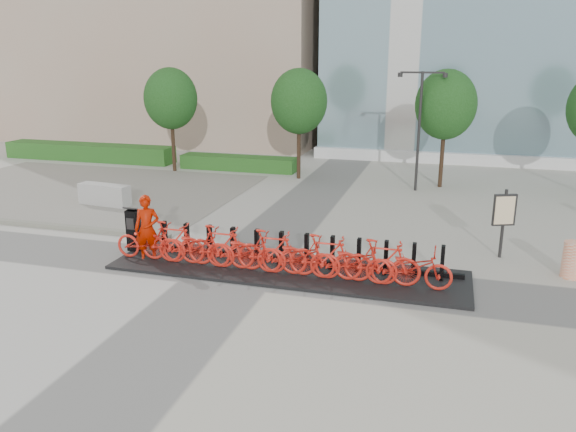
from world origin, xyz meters
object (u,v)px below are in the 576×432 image
(kiosk, at_px, (134,229))
(map_sign, at_px, (504,213))
(bike_0, at_px, (149,241))
(jersey_barrier, at_px, (105,195))
(worker_red, at_px, (147,229))
(construction_barrel, at_px, (572,260))

(kiosk, xyz_separation_m, map_sign, (10.32, 2.55, 0.61))
(bike_0, distance_m, map_sign, 10.02)
(kiosk, height_order, jersey_barrier, kiosk)
(worker_red, bearing_deg, jersey_barrier, 117.30)
(construction_barrel, height_order, jersey_barrier, construction_barrel)
(worker_red, distance_m, map_sign, 10.03)
(kiosk, distance_m, construction_barrel, 12.07)
(bike_0, height_order, map_sign, map_sign)
(worker_red, relative_size, jersey_barrier, 0.91)
(bike_0, distance_m, kiosk, 1.00)
(worker_red, height_order, map_sign, map_sign)
(bike_0, distance_m, jersey_barrier, 7.10)
(kiosk, xyz_separation_m, jersey_barrier, (-4.05, 4.60, -0.31))
(worker_red, xyz_separation_m, construction_barrel, (11.20, 2.00, -0.47))
(worker_red, height_order, construction_barrel, worker_red)
(jersey_barrier, bearing_deg, map_sign, -2.20)
(jersey_barrier, bearing_deg, worker_red, -40.92)
(kiosk, height_order, construction_barrel, kiosk)
(bike_0, xyz_separation_m, map_sign, (9.50, 3.11, 0.73))
(construction_barrel, relative_size, jersey_barrier, 0.46)
(construction_barrel, bearing_deg, bike_0, -169.80)
(jersey_barrier, distance_m, map_sign, 14.54)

